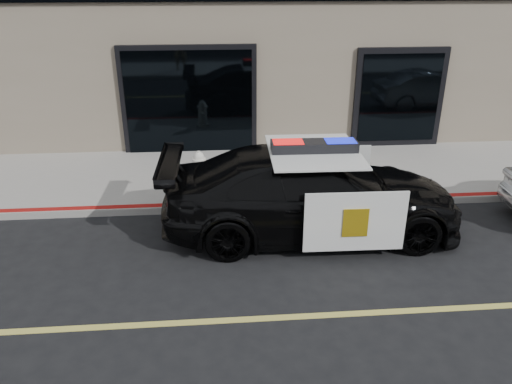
{
  "coord_description": "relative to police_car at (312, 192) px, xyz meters",
  "views": [
    {
      "loc": [
        -0.33,
        -5.73,
        4.58
      ],
      "look_at": [
        0.32,
        2.2,
        1.0
      ],
      "focal_mm": 35.0,
      "sensor_mm": 36.0,
      "label": 1
    }
  ],
  "objects": [
    {
      "name": "fire_hydrant",
      "position": [
        -2.12,
        2.03,
        -0.28
      ],
      "size": [
        0.36,
        0.5,
        0.8
      ],
      "color": "white",
      "rests_on": "sidewalk_n"
    },
    {
      "name": "sidewalk_n",
      "position": [
        -1.38,
        2.72,
        -0.73
      ],
      "size": [
        60.0,
        3.5,
        0.15
      ],
      "primitive_type": "cube",
      "color": "gray",
      "rests_on": "ground"
    },
    {
      "name": "police_car",
      "position": [
        0.0,
        0.0,
        0.0
      ],
      "size": [
        2.63,
        5.58,
        1.8
      ],
      "color": "black",
      "rests_on": "ground"
    },
    {
      "name": "ground",
      "position": [
        -1.38,
        -2.53,
        -0.81
      ],
      "size": [
        120.0,
        120.0,
        0.0
      ],
      "primitive_type": "plane",
      "color": "black",
      "rests_on": "ground"
    }
  ]
}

